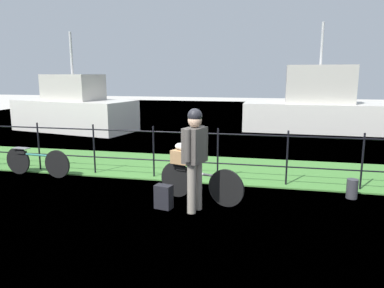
# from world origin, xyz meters

# --- Properties ---
(ground_plane) EXTENTS (60.00, 60.00, 0.00)m
(ground_plane) POSITION_xyz_m (0.00, 0.00, 0.00)
(ground_plane) COLOR beige
(grass_strip) EXTENTS (27.00, 2.40, 0.03)m
(grass_strip) POSITION_xyz_m (0.00, 2.84, 0.01)
(grass_strip) COLOR #478438
(grass_strip) RESTS_ON ground
(harbor_water) EXTENTS (30.00, 30.00, 0.00)m
(harbor_water) POSITION_xyz_m (0.00, 9.94, 0.00)
(harbor_water) COLOR #426684
(harbor_water) RESTS_ON ground
(iron_fence) EXTENTS (18.04, 0.04, 1.12)m
(iron_fence) POSITION_xyz_m (0.00, 1.86, 0.64)
(iron_fence) COLOR black
(iron_fence) RESTS_ON ground
(bicycle_main) EXTENTS (1.57, 0.56, 0.64)m
(bicycle_main) POSITION_xyz_m (0.55, 0.62, 0.34)
(bicycle_main) COLOR black
(bicycle_main) RESTS_ON ground
(wooden_crate) EXTENTS (0.40, 0.36, 0.23)m
(wooden_crate) POSITION_xyz_m (0.21, 0.74, 0.76)
(wooden_crate) COLOR #A87F51
(wooden_crate) RESTS_ON bicycle_main
(terrier_dog) EXTENTS (0.32, 0.22, 0.18)m
(terrier_dog) POSITION_xyz_m (0.23, 0.73, 0.96)
(terrier_dog) COLOR silver
(terrier_dog) RESTS_ON wooden_crate
(cyclist_person) EXTENTS (0.37, 0.52, 1.68)m
(cyclist_person) POSITION_xyz_m (0.57, 0.14, 1.00)
(cyclist_person) COLOR gray
(cyclist_person) RESTS_ON ground
(backpack_on_paving) EXTENTS (0.31, 0.24, 0.40)m
(backpack_on_paving) POSITION_xyz_m (0.04, 0.15, 0.20)
(backpack_on_paving) COLOR black
(backpack_on_paving) RESTS_ON ground
(mooring_bollard) EXTENTS (0.20, 0.20, 0.35)m
(mooring_bollard) POSITION_xyz_m (3.21, 1.36, 0.18)
(mooring_bollard) COLOR #38383D
(mooring_bollard) RESTS_ON ground
(bicycle_parked) EXTENTS (1.64, 0.23, 0.61)m
(bicycle_parked) POSITION_xyz_m (-3.26, 1.46, 0.32)
(bicycle_parked) COLOR black
(bicycle_parked) RESTS_ON ground
(moored_boat_near) EXTENTS (5.73, 2.33, 4.16)m
(moored_boat_near) POSITION_xyz_m (3.53, 9.63, 0.92)
(moored_boat_near) COLOR silver
(moored_boat_near) RESTS_ON ground
(moored_boat_mid) EXTENTS (5.10, 2.99, 3.81)m
(moored_boat_mid) POSITION_xyz_m (-5.90, 7.66, 0.83)
(moored_boat_mid) COLOR silver
(moored_boat_mid) RESTS_ON ground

